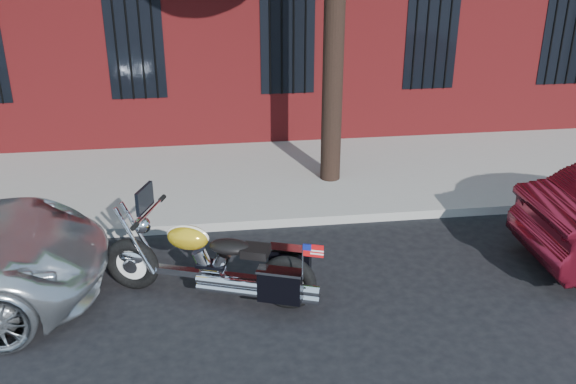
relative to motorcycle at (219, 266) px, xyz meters
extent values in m
plane|color=black|center=(1.65, 0.66, -0.51)|extent=(120.00, 120.00, 0.00)
cube|color=gray|center=(1.65, 2.04, -0.43)|extent=(40.00, 0.16, 0.15)
cube|color=gray|center=(1.65, 3.92, -0.43)|extent=(40.00, 3.60, 0.15)
cube|color=black|center=(1.65, 5.77, 1.69)|extent=(1.10, 0.14, 2.00)
cylinder|color=black|center=(1.65, 5.69, 1.69)|extent=(0.04, 0.04, 2.00)
cylinder|color=black|center=(2.15, 3.56, 1.99)|extent=(0.36, 0.36, 5.00)
torus|color=black|center=(-1.13, 0.42, -0.13)|extent=(0.75, 0.41, 0.74)
torus|color=black|center=(0.85, -0.30, -0.13)|extent=(0.75, 0.41, 0.74)
cylinder|color=white|center=(-1.13, 0.42, -0.13)|extent=(0.54, 0.25, 0.55)
cylinder|color=white|center=(0.85, -0.30, -0.13)|extent=(0.54, 0.25, 0.55)
ellipsoid|color=white|center=(-1.13, 0.42, -0.02)|extent=(0.41, 0.27, 0.21)
ellipsoid|color=gold|center=(0.85, -0.30, 0.00)|extent=(0.42, 0.28, 0.21)
cube|color=white|center=(-0.14, 0.06, -0.15)|extent=(1.60, 0.68, 0.09)
cylinder|color=white|center=(-0.09, 0.04, -0.18)|extent=(0.40, 0.31, 0.35)
cylinder|color=white|center=(0.36, -0.34, -0.16)|extent=(1.33, 0.57, 0.10)
ellipsoid|color=gold|center=(-0.37, 0.14, 0.36)|extent=(0.62, 0.49, 0.32)
ellipsoid|color=black|center=(0.15, -0.05, 0.29)|extent=(0.61, 0.48, 0.17)
cube|color=black|center=(0.92, -0.02, -0.01)|extent=(0.56, 0.35, 0.42)
cube|color=black|center=(0.72, -0.56, -0.01)|extent=(0.56, 0.35, 0.42)
cylinder|color=white|center=(-0.84, 0.31, 0.67)|extent=(0.33, 0.82, 0.04)
sphere|color=white|center=(-0.94, 0.35, 0.47)|extent=(0.28, 0.28, 0.22)
cube|color=black|center=(-0.88, 0.33, 0.84)|extent=(0.19, 0.43, 0.31)
cube|color=red|center=(1.09, -0.75, 0.54)|extent=(0.23, 0.10, 0.16)
camera|label=1|loc=(-0.06, -7.16, 4.14)|focal=40.00mm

